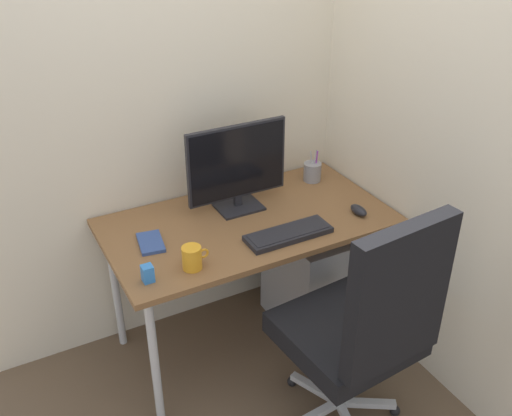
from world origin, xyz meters
The scene contains 13 objects.
ground_plane centered at (0.00, 0.00, 0.00)m, with size 8.00×8.00×0.00m, color brown.
wall_back centered at (0.00, 0.40, 1.40)m, with size 2.57×0.04×2.80m, color beige.
wall_side_right centered at (0.71, -0.17, 1.40)m, with size 0.04×1.94×2.80m, color beige.
desk centered at (0.00, 0.00, 0.69)m, with size 1.36×0.74×0.75m.
office_chair centered at (0.14, -0.74, 0.61)m, with size 0.56×0.58×1.15m.
filing_cabinet centered at (0.40, -0.02, 0.30)m, with size 0.41×0.50×0.60m.
monitor centered at (0.01, 0.13, 0.98)m, with size 0.51×0.17×0.43m.
keyboard centered at (0.09, -0.22, 0.77)m, with size 0.41×0.14×0.03m.
mouse centered at (0.50, -0.21, 0.77)m, with size 0.05×0.11×0.04m, color black.
pen_holder centered at (0.50, 0.21, 0.80)m, with size 0.09×0.09×0.18m.
notebook centered at (-0.48, 0.02, 0.76)m, with size 0.10×0.18×0.02m, color #334C8C.
coffee_mug centered at (-0.39, -0.24, 0.80)m, with size 0.12×0.08×0.10m.
desk_clamp_accessory centered at (-0.58, -0.24, 0.79)m, with size 0.05×0.05×0.07m, color #337FD8.
Camera 1 is at (-1.09, -2.12, 2.17)m, focal length 40.64 mm.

